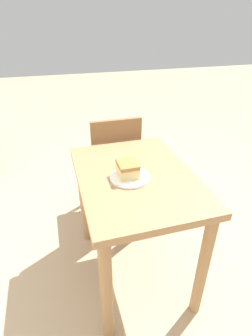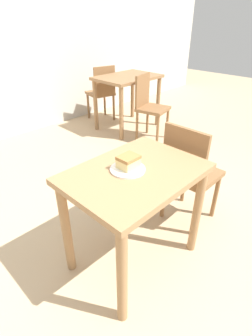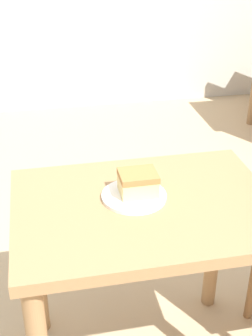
{
  "view_description": "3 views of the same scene",
  "coord_description": "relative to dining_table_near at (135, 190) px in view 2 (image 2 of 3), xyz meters",
  "views": [
    {
      "loc": [
        -1.05,
        0.6,
        1.48
      ],
      "look_at": [
        0.09,
        0.27,
        0.78
      ],
      "focal_mm": 28.0,
      "sensor_mm": 36.0,
      "label": 1
    },
    {
      "loc": [
        -0.92,
        -0.67,
        1.55
      ],
      "look_at": [
        0.03,
        0.25,
        0.77
      ],
      "focal_mm": 28.0,
      "sensor_mm": 36.0,
      "label": 2
    },
    {
      "loc": [
        -0.23,
        -0.99,
        1.56
      ],
      "look_at": [
        0.03,
        0.31,
        0.82
      ],
      "focal_mm": 50.0,
      "sensor_mm": 36.0,
      "label": 3
    }
  ],
  "objects": [
    {
      "name": "ground_plane",
      "position": [
        -0.07,
        -0.22,
        -0.6
      ],
      "size": [
        14.0,
        14.0,
        0.0
      ],
      "primitive_type": "plane",
      "color": "tan"
    },
    {
      "name": "dining_table_near",
      "position": [
        0.0,
        0.0,
        0.0
      ],
      "size": [
        0.84,
        0.61,
        0.74
      ],
      "color": "#9E754C",
      "rests_on": "ground_plane"
    },
    {
      "name": "dining_table_far",
      "position": [
        1.83,
        1.84,
        0.04
      ],
      "size": [
        0.9,
        0.64,
        0.78
      ],
      "color": "olive",
      "rests_on": "ground_plane"
    },
    {
      "name": "chair_near_window",
      "position": [
        0.6,
        -0.02,
        -0.12
      ],
      "size": [
        0.37,
        0.37,
        0.88
      ],
      "rotation": [
        0.0,
        0.0,
        1.57
      ],
      "color": "brown",
      "rests_on": "ground_plane"
    },
    {
      "name": "chair_far_corner",
      "position": [
        1.73,
        1.33,
        -0.12
      ],
      "size": [
        0.45,
        0.45,
        0.88
      ],
      "rotation": [
        0.0,
        0.0,
        0.23
      ],
      "color": "brown",
      "rests_on": "ground_plane"
    },
    {
      "name": "chair_far_opposite",
      "position": [
        1.76,
        2.34,
        -0.12
      ],
      "size": [
        0.45,
        0.45,
        0.88
      ],
      "rotation": [
        0.0,
        0.0,
        2.91
      ],
      "color": "brown",
      "rests_on": "ground_plane"
    },
    {
      "name": "plate",
      "position": [
        -0.03,
        0.04,
        0.15
      ],
      "size": [
        0.21,
        0.21,
        0.01
      ],
      "color": "white",
      "rests_on": "dining_table_near"
    },
    {
      "name": "cake_slice",
      "position": [
        -0.01,
        0.05,
        0.19
      ],
      "size": [
        0.12,
        0.1,
        0.07
      ],
      "color": "#E0C67F",
      "rests_on": "plate"
    }
  ]
}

